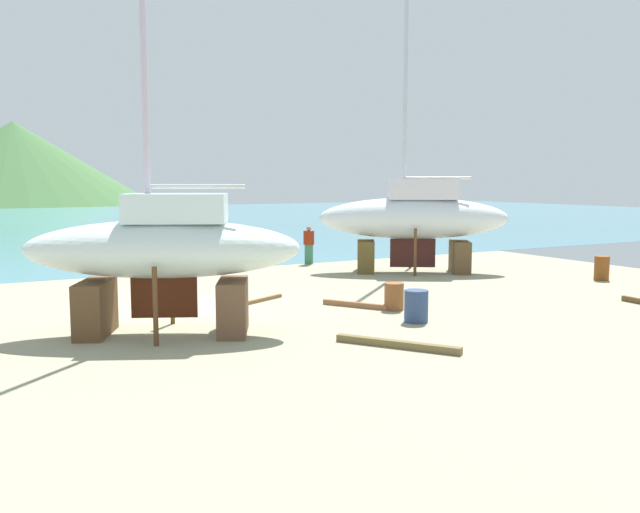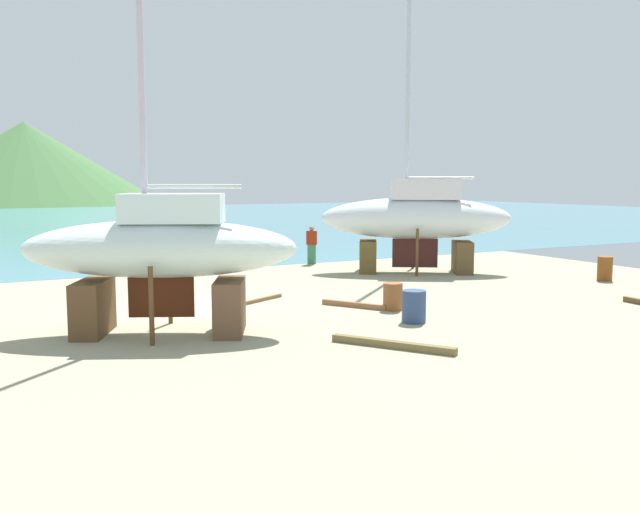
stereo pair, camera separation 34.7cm
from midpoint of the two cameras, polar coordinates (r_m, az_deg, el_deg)
ground_plane at (r=19.44m, az=-8.63°, el=-5.15°), size 40.50×40.50×0.00m
sea_water at (r=65.87m, az=-22.49°, el=2.54°), size 162.01×74.79×0.01m
headland_hill at (r=181.35m, az=-23.24°, el=4.65°), size 117.96×117.96×35.89m
sailboat_small_center at (r=28.91m, az=8.39°, el=3.21°), size 7.91×6.11×14.76m
sailboat_mid_port at (r=17.48m, az=-12.58°, el=0.47°), size 7.16×5.00×12.92m
worker at (r=31.48m, az=-0.39°, el=1.02°), size 0.46×0.49×1.77m
barrel_ochre at (r=20.54m, az=6.59°, el=-3.34°), size 0.61×0.61×0.82m
barrel_rust_mid at (r=18.85m, az=8.38°, el=-4.15°), size 0.87×0.87×0.88m
barrel_tar_black at (r=28.59m, az=23.03°, el=-0.94°), size 0.78×0.78×0.94m
timber_short_skew at (r=22.06m, az=-4.35°, el=-3.58°), size 1.67×0.96×0.11m
timber_plank_near at (r=20.91m, az=3.34°, el=-4.05°), size 1.26×1.94×0.16m
timber_plank_far at (r=16.01m, az=6.70°, el=-7.32°), size 1.87×2.64×0.17m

